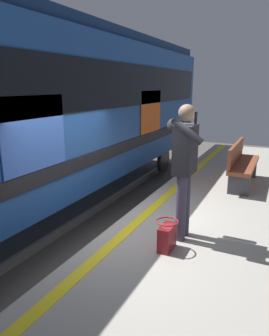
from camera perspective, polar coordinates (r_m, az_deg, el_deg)
ground_plane at (r=5.50m, az=-2.64°, el=-17.45°), size 25.03×25.03×0.00m
safety_line at (r=4.97m, az=0.34°, el=-9.86°), size 14.41×0.16×0.01m
track_rail_near at (r=6.30m, az=-16.14°, el=-12.77°), size 19.11×0.08×0.16m
train_carriage at (r=7.14m, az=-14.49°, el=10.99°), size 12.03×2.81×3.96m
passenger at (r=4.24m, az=9.00°, el=1.19°), size 0.57×0.55×1.84m
handbag at (r=4.19m, az=5.89°, el=-12.14°), size 0.32×0.29×0.40m
bench at (r=7.04m, az=18.74°, el=1.01°), size 1.78×0.44×0.90m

